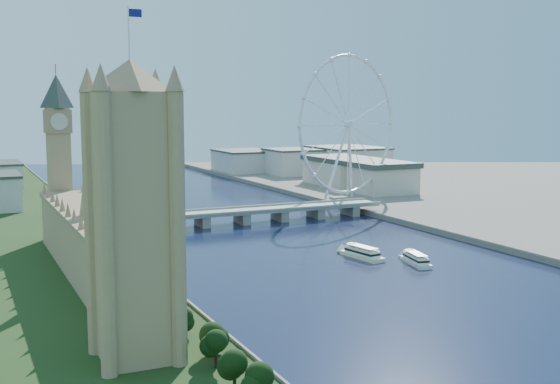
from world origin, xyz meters
TOP-DOWN VIEW (x-y plane):
  - tree_row at (-113.00, 50.00)m, footprint 7.56×167.56m
  - victoria_tower at (-135.00, 55.00)m, footprint 28.16×28.16m
  - parliament_range at (-128.00, 170.00)m, footprint 24.00×200.00m
  - big_ben at (-128.00, 278.00)m, footprint 20.02×20.02m
  - westminster_bridge at (0.00, 300.00)m, footprint 220.00×22.00m
  - london_eye at (119.98, 355.08)m, footprint 113.60×39.12m
  - county_hall at (175.00, 430.00)m, footprint 54.00×144.00m
  - city_skyline at (39.22, 560.08)m, footprint 505.00×280.00m
  - tour_boat_near at (17.78, 164.61)m, footprint 13.18×33.71m
  - tour_boat_far at (36.11, 139.86)m, footprint 13.74×30.88m

SIDE VIEW (x-z plane):
  - county_hall at x=175.00m, z-range -17.50..17.50m
  - tour_boat_near at x=17.78m, z-range -3.64..3.64m
  - tour_boat_far at x=36.11m, z-range -3.31..3.31m
  - westminster_bridge at x=0.00m, z-range 1.88..11.38m
  - tree_row at x=-113.00m, z-range -0.78..19.68m
  - city_skyline at x=39.22m, z-range 0.96..32.96m
  - parliament_range at x=-128.00m, z-range -16.52..53.48m
  - victoria_tower at x=-135.00m, z-range -1.51..110.49m
  - big_ben at x=-128.00m, z-range 11.57..121.57m
  - london_eye at x=119.98m, z-range 5.37..129.67m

